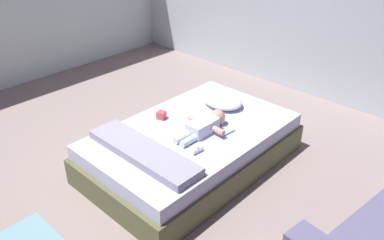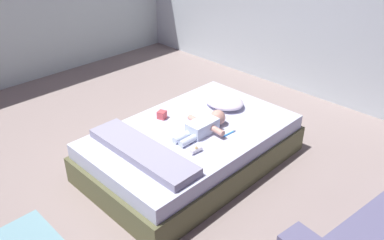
# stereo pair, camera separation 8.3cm
# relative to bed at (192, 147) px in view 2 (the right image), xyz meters

# --- Properties ---
(ground_plane) EXTENTS (8.00, 8.00, 0.00)m
(ground_plane) POSITION_rel_bed_xyz_m (-0.23, -0.65, -0.20)
(ground_plane) COLOR gray
(bed) EXTENTS (1.29, 2.07, 0.42)m
(bed) POSITION_rel_bed_xyz_m (0.00, 0.00, 0.00)
(bed) COLOR brown
(bed) RESTS_ON ground_plane
(pillow) EXTENTS (0.45, 0.36, 0.11)m
(pillow) POSITION_rel_bed_xyz_m (-0.10, 0.59, 0.27)
(pillow) COLOR silver
(pillow) RESTS_ON bed
(baby) EXTENTS (0.45, 0.62, 0.15)m
(baby) POSITION_rel_bed_xyz_m (0.12, 0.06, 0.27)
(baby) COLOR silver
(baby) RESTS_ON bed
(toothbrush) EXTENTS (0.02, 0.16, 0.02)m
(toothbrush) POSITION_rel_bed_xyz_m (0.32, 0.19, 0.22)
(toothbrush) COLOR #2F85DE
(toothbrush) RESTS_ON bed
(blanket) EXTENTS (1.16, 0.31, 0.07)m
(blanket) POSITION_rel_bed_xyz_m (0.00, -0.62, 0.25)
(blanket) COLOR #9492AC
(blanket) RESTS_ON bed
(toy_block) EXTENTS (0.10, 0.10, 0.08)m
(toy_block) POSITION_rel_bed_xyz_m (-0.37, -0.06, 0.25)
(toy_block) COLOR #D34B51
(toy_block) RESTS_ON bed
(baby_bottle) EXTENTS (0.06, 0.12, 0.07)m
(baby_bottle) POSITION_rel_bed_xyz_m (0.31, -0.26, 0.24)
(baby_bottle) COLOR white
(baby_bottle) RESTS_ON bed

